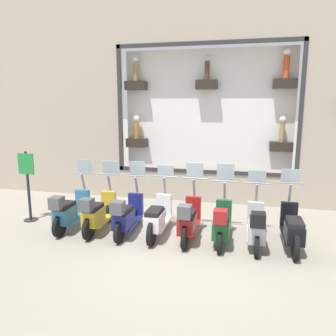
{
  "coord_description": "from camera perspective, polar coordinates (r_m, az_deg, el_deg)",
  "views": [
    {
      "loc": [
        -6.66,
        -1.17,
        3.07
      ],
      "look_at": [
        1.85,
        0.8,
        1.37
      ],
      "focal_mm": 35.0,
      "sensor_mm": 36.0,
      "label": 1
    }
  ],
  "objects": [
    {
      "name": "scooter_yellow_6",
      "position": [
        8.2,
        -12.18,
        -7.66
      ],
      "size": [
        1.81,
        0.61,
        1.62
      ],
      "color": "black",
      "rests_on": "ground_plane"
    },
    {
      "name": "scooter_silver_1",
      "position": [
        7.47,
        15.14,
        -9.87
      ],
      "size": [
        1.79,
        0.6,
        1.54
      ],
      "color": "black",
      "rests_on": "ground_plane"
    },
    {
      "name": "scooter_white_4",
      "position": [
        7.77,
        -1.83,
        -8.75
      ],
      "size": [
        1.81,
        0.6,
        1.58
      ],
      "color": "black",
      "rests_on": "ground_plane"
    },
    {
      "name": "scooter_black_0",
      "position": [
        7.62,
        20.82,
        -9.9
      ],
      "size": [
        1.81,
        0.61,
        1.61
      ],
      "color": "black",
      "rests_on": "ground_plane"
    },
    {
      "name": "scooter_teal_7",
      "position": [
        8.53,
        -16.77,
        -7.16
      ],
      "size": [
        1.8,
        0.61,
        1.65
      ],
      "color": "black",
      "rests_on": "ground_plane"
    },
    {
      "name": "scooter_red_3",
      "position": [
        7.56,
        3.62,
        -9.02
      ],
      "size": [
        1.81,
        0.61,
        1.67
      ],
      "color": "black",
      "rests_on": "ground_plane"
    },
    {
      "name": "scooter_green_2",
      "position": [
        7.48,
        9.34,
        -9.53
      ],
      "size": [
        1.79,
        0.6,
        1.68
      ],
      "color": "black",
      "rests_on": "ground_plane"
    },
    {
      "name": "shop_sign_post",
      "position": [
        9.4,
        -23.23,
        -2.48
      ],
      "size": [
        0.36,
        0.45,
        1.88
      ],
      "color": "#232326",
      "rests_on": "ground_plane"
    },
    {
      "name": "ground_plane",
      "position": [
        7.43,
        2.86,
        -13.43
      ],
      "size": [
        120.0,
        120.0,
        0.0
      ],
      "primitive_type": "plane",
      "color": "gray"
    },
    {
      "name": "building_facade",
      "position": [
        10.45,
        6.83,
        19.56
      ],
      "size": [
        1.24,
        36.0,
        9.08
      ],
      "color": "#ADA08E",
      "rests_on": "ground_plane"
    },
    {
      "name": "scooter_navy_5",
      "position": [
        7.92,
        -7.24,
        -8.22
      ],
      "size": [
        1.8,
        0.6,
        1.64
      ],
      "color": "black",
      "rests_on": "ground_plane"
    }
  ]
}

